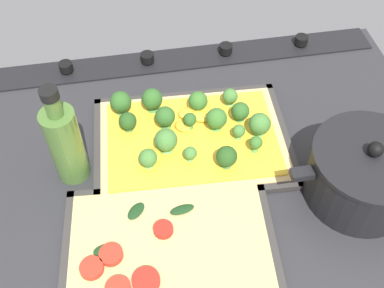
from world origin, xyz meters
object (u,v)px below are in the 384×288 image
Objects in this scene: baking_tray_front at (192,142)px; oil_bottle at (65,143)px; veggie_pizza_back at (165,247)px; cooking_pot at (364,173)px; baking_tray_back at (170,247)px; broccoli_pizza at (191,132)px.

baking_tray_front is 22.69cm from oil_bottle.
cooking_pot is (-33.06, -5.20, 4.03)cm from veggie_pizza_back.
baking_tray_back is at bearing 70.72° from baking_tray_front.
cooking_pot reaches higher than baking_tray_front.
baking_tray_front is 1.14× the size of veggie_pizza_back.
veggie_pizza_back is 22.99cm from oil_bottle.
baking_tray_back is (6.94, 19.83, 0.01)cm from baking_tray_front.
broccoli_pizza is 1.06× the size of veggie_pizza_back.
baking_tray_front is at bearing -30.41° from cooking_pot.
oil_bottle is at bearing -50.19° from baking_tray_back.
baking_tray_back is at bearing -164.55° from veggie_pizza_back.
baking_tray_back is 1.37× the size of cooking_pot.
broccoli_pizza reaches higher than veggie_pizza_back.
veggie_pizza_back is at bearing 15.45° from baking_tray_back.
cooking_pot is at bearing 148.27° from broccoli_pizza.
baking_tray_back is (6.80, 20.71, -2.02)cm from broccoli_pizza.
baking_tray_front is 1.06× the size of baking_tray_back.
baking_tray_back is 1.08× the size of veggie_pizza_back.
baking_tray_front is at bearing -172.60° from oil_bottle.
veggie_pizza_back is at bearing 68.88° from baking_tray_front.
baking_tray_front is 29.73cm from cooking_pot.
baking_tray_front is at bearing -111.12° from veggie_pizza_back.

